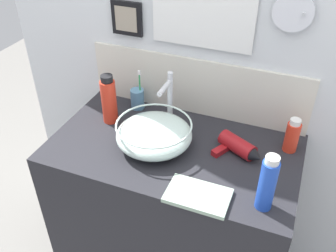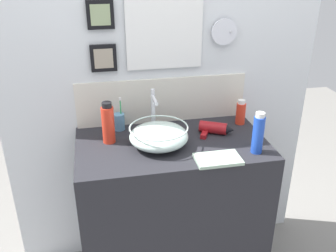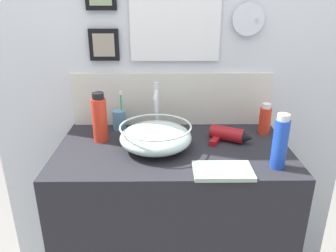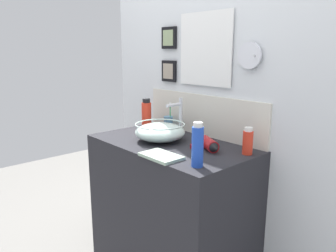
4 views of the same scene
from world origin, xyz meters
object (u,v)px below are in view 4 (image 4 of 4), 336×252
Objects in this scene: hair_drier at (209,145)px; lotion_bottle at (147,116)px; spray_bottle at (248,142)px; hand_towel at (161,156)px; toothbrush_cup at (168,123)px; shampoo_bottle at (198,145)px; faucet at (179,114)px; glass_bowl_sink at (160,132)px.

hair_drier is 0.59m from lotion_bottle.
spray_bottle reaches higher than hand_towel.
shampoo_bottle reaches higher than toothbrush_cup.
hair_drier is 0.21m from spray_bottle.
toothbrush_cup is 0.71m from spray_bottle.
faucet reaches higher than spray_bottle.
faucet reaches higher than glass_bowl_sink.
faucet is (0.00, 0.16, 0.09)m from glass_bowl_sink.
toothbrush_cup is at bearing 163.02° from hair_drier.
faucet is 0.36m from hair_drier.
shampoo_bottle is at bearing -19.68° from lotion_bottle.
toothbrush_cup is at bearing 175.19° from spray_bottle.
spray_bottle is at bearing 18.79° from glass_bowl_sink.
spray_bottle is at bearing 1.87° from faucet.
lotion_bottle reaches higher than hair_drier.
toothbrush_cup is 0.85× the size of lotion_bottle.
hair_drier is at bearing 119.93° from shampoo_bottle.
lotion_bottle is at bearing -165.26° from faucet.
toothbrush_cup is at bearing 65.14° from lotion_bottle.
hair_drier is at bearing -13.91° from faucet.
hair_drier is at bearing 74.95° from hand_towel.
toothbrush_cup is 0.63m from hand_towel.
lotion_bottle is at bearing -114.86° from toothbrush_cup.
shampoo_bottle reaches higher than hair_drier.
hand_towel is at bearing -55.25° from faucet.
toothbrush_cup is (-0.19, 0.08, -0.10)m from faucet.
hair_drier is 0.95× the size of shampoo_bottle.
spray_bottle is (0.52, 0.18, 0.01)m from glass_bowl_sink.
glass_bowl_sink is 0.34m from hand_towel.
spray_bottle is at bearing 55.74° from hand_towel.
lotion_bottle is 1.53× the size of spray_bottle.
hand_towel is at bearing -124.26° from spray_bottle.
glass_bowl_sink is 0.30m from toothbrush_cup.
hair_drier is 0.94× the size of hand_towel.
faucet is at bearing 166.09° from hair_drier.
shampoo_bottle is at bearing -34.58° from faucet.
lotion_bottle reaches higher than toothbrush_cup.
faucet reaches higher than hair_drier.
hair_drier is (0.33, -0.08, -0.12)m from faucet.
hair_drier is at bearing -1.56° from lotion_bottle.
faucet reaches higher than lotion_bottle.
hand_towel is (0.26, -0.37, -0.14)m from faucet.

